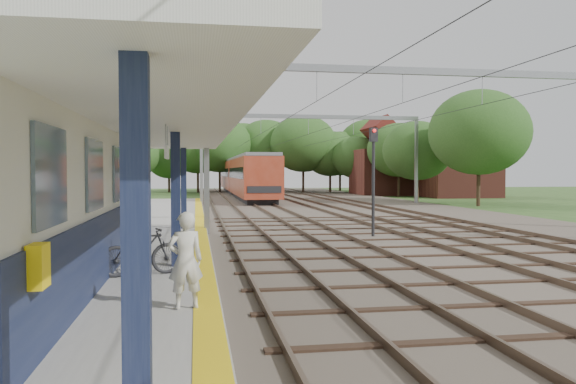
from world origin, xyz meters
TOP-DOWN VIEW (x-y plane):
  - ground at (0.00, 0.00)m, footprint 160.00×160.00m
  - ballast_bed at (4.00, 30.00)m, footprint 18.00×90.00m
  - platform at (-7.50, 14.00)m, footprint 5.00×52.00m
  - yellow_stripe at (-5.25, 14.00)m, footprint 0.45×52.00m
  - station_building at (-8.88, 7.00)m, footprint 3.41×18.00m
  - canopy at (-7.77, 6.00)m, footprint 6.40×20.00m
  - rail_tracks at (1.50, 30.00)m, footprint 11.80×88.00m
  - catenary_system at (3.39, 25.28)m, footprint 17.22×88.00m
  - tree_band at (3.84, 57.12)m, footprint 31.72×30.88m
  - house_near at (21.00, 46.00)m, footprint 7.00×6.12m
  - house_far at (16.00, 52.00)m, footprint 8.00×6.12m
  - person at (-5.60, 1.68)m, footprint 0.66×0.50m
  - bicycle at (-6.59, 4.81)m, footprint 1.84×0.97m
  - train at (-0.50, 51.52)m, footprint 2.99×37.25m
  - signal_post at (1.35, 13.20)m, footprint 0.32×0.28m

SIDE VIEW (x-z plane):
  - ground at x=0.00m, z-range 0.00..0.00m
  - ballast_bed at x=4.00m, z-range 0.00..0.10m
  - platform at x=-7.50m, z-range 0.00..0.35m
  - rail_tracks at x=1.50m, z-range 0.10..0.25m
  - yellow_stripe at x=-5.25m, z-range 0.35..0.36m
  - bicycle at x=-6.59m, z-range 0.35..1.42m
  - person at x=-5.60m, z-range 0.35..1.96m
  - station_building at x=-8.88m, z-range 0.34..3.74m
  - train at x=-0.50m, z-range 0.22..4.15m
  - signal_post at x=1.35m, z-range 0.55..4.85m
  - house_near at x=21.00m, z-range -0.96..6.93m
  - house_far at x=16.00m, z-range -1.09..7.56m
  - canopy at x=-7.77m, z-range 1.92..5.36m
  - tree_band at x=3.84m, z-range 0.51..9.33m
  - catenary_system at x=3.39m, z-range 2.01..9.01m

